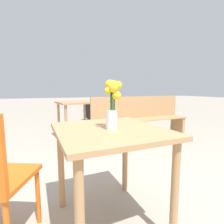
{
  "coord_description": "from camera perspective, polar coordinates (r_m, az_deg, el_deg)",
  "views": [
    {
      "loc": [
        -0.43,
        -1.1,
        0.98
      ],
      "look_at": [
        0.0,
        -0.03,
        0.83
      ],
      "focal_mm": 28.0,
      "sensor_mm": 36.0,
      "label": 1
    }
  ],
  "objects": [
    {
      "name": "table_front",
      "position": [
        1.25,
        -0.72,
        -10.65
      ],
      "size": [
        0.74,
        0.79,
        0.71
      ],
      "color": "tan",
      "rests_on": "ground_plane"
    },
    {
      "name": "bench_near",
      "position": [
        3.25,
        9.05,
        -1.65
      ],
      "size": [
        1.84,
        0.43,
        0.85
      ],
      "color": "tan",
      "rests_on": "ground_plane"
    },
    {
      "name": "ground_plane",
      "position": [
        1.54,
        -0.68,
        -32.16
      ],
      "size": [
        40.0,
        40.0,
        0.0
      ],
      "primitive_type": "plane",
      "color": "#A39989"
    },
    {
      "name": "flower_vase",
      "position": [
        1.16,
        0.18,
        2.53
      ],
      "size": [
        0.12,
        0.13,
        0.33
      ],
      "color": "silver",
      "rests_on": "table_front"
    },
    {
      "name": "table_back",
      "position": [
        3.48,
        -11.63,
        0.96
      ],
      "size": [
        0.77,
        0.75,
        0.74
      ],
      "color": "tan",
      "rests_on": "ground_plane"
    },
    {
      "name": "bicycle",
      "position": [
        5.44,
        -1.61,
        0.47
      ],
      "size": [
        1.36,
        0.72,
        0.7
      ],
      "color": "black",
      "rests_on": "ground_plane"
    }
  ]
}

